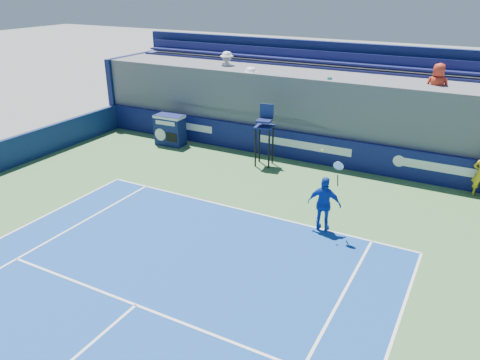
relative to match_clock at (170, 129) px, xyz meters
The scene contains 5 objects.
back_hoarding 6.19m from the match_clock, ahead, with size 20.40×0.21×1.20m.
match_clock is the anchor object (origin of this frame).
umpire_chair 4.91m from the match_clock, ahead, with size 0.81×0.81×2.48m.
tennis_player 9.73m from the match_clock, 26.11° to the right, with size 1.04×0.52×2.57m.
stadium_seating 6.87m from the match_clock, 25.92° to the left, with size 21.00×4.05×4.40m.
Camera 1 is at (6.31, -0.22, 6.96)m, focal length 35.00 mm.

